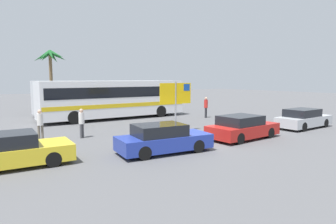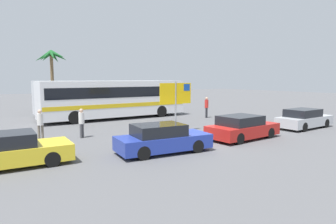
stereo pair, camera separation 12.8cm
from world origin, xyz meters
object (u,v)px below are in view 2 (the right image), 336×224
(pedestrian_crossing_lot, at_px, (40,122))
(pedestrian_near_sign, at_px, (207,106))
(car_blue, at_px, (162,139))
(car_silver, at_px, (304,119))
(bus_rear_coach, at_px, (104,95))
(car_red, at_px, (242,128))
(car_yellow, at_px, (8,151))
(ferry_sign, at_px, (176,95))
(pedestrian_by_bus, at_px, (82,121))
(bus_front_coach, at_px, (116,98))

(pedestrian_crossing_lot, bearing_deg, pedestrian_near_sign, -71.79)
(car_blue, relative_size, car_silver, 0.98)
(bus_rear_coach, distance_m, car_silver, 17.52)
(car_blue, relative_size, car_red, 1.01)
(car_yellow, distance_m, car_silver, 17.85)
(ferry_sign, xyz_separation_m, car_red, (1.88, -3.79, -1.69))
(pedestrian_crossing_lot, relative_size, pedestrian_by_bus, 1.01)
(bus_front_coach, height_order, car_silver, bus_front_coach)
(pedestrian_crossing_lot, relative_size, pedestrian_near_sign, 0.95)
(car_red, bearing_deg, car_silver, -2.05)
(bus_front_coach, relative_size, pedestrian_near_sign, 6.87)
(car_red, height_order, pedestrian_crossing_lot, pedestrian_crossing_lot)
(car_blue, xyz_separation_m, pedestrian_near_sign, (9.67, 8.16, 0.42))
(car_yellow, bearing_deg, car_red, -3.47)
(car_yellow, xyz_separation_m, pedestrian_near_sign, (15.80, 6.81, 0.42))
(pedestrian_by_bus, bearing_deg, car_silver, -148.66)
(ferry_sign, distance_m, car_silver, 9.06)
(bus_rear_coach, height_order, car_blue, bus_rear_coach)
(car_yellow, bearing_deg, bus_front_coach, 51.80)
(bus_front_coach, bearing_deg, car_blue, -103.62)
(bus_front_coach, relative_size, car_silver, 2.69)
(ferry_sign, height_order, car_blue, ferry_sign)
(bus_front_coach, relative_size, bus_rear_coach, 1.00)
(car_silver, bearing_deg, pedestrian_near_sign, 102.28)
(bus_rear_coach, height_order, pedestrian_crossing_lot, bus_rear_coach)
(bus_front_coach, xyz_separation_m, pedestrian_near_sign, (6.78, -3.74, -0.73))
(car_red, bearing_deg, bus_front_coach, 98.52)
(car_silver, xyz_separation_m, pedestrian_by_bus, (-13.72, 5.03, 0.35))
(bus_front_coach, height_order, pedestrian_near_sign, bus_front_coach)
(ferry_sign, height_order, car_silver, ferry_sign)
(pedestrian_by_bus, bearing_deg, ferry_sign, -142.87)
(pedestrian_crossing_lot, distance_m, pedestrian_by_bus, 2.19)
(car_red, bearing_deg, car_blue, 178.12)
(bus_rear_coach, bearing_deg, car_silver, -61.29)
(car_silver, distance_m, pedestrian_by_bus, 14.62)
(bus_rear_coach, distance_m, pedestrian_crossing_lot, 12.14)
(bus_rear_coach, relative_size, pedestrian_by_bus, 7.29)
(car_blue, bearing_deg, car_red, 7.53)
(bus_rear_coach, xyz_separation_m, car_blue, (-3.29, -15.70, -1.15))
(car_blue, bearing_deg, bus_rear_coach, 83.85)
(bus_front_coach, distance_m, pedestrian_by_bus, 8.19)
(car_red, distance_m, car_silver, 6.26)
(bus_front_coach, relative_size, ferry_sign, 3.82)
(car_red, distance_m, pedestrian_by_bus, 9.11)
(ferry_sign, bearing_deg, bus_front_coach, 100.34)
(bus_front_coach, bearing_deg, car_yellow, -130.51)
(car_blue, height_order, pedestrian_crossing_lot, pedestrian_crossing_lot)
(bus_rear_coach, height_order, ferry_sign, ferry_sign)
(bus_front_coach, distance_m, car_yellow, 13.93)
(car_red, height_order, car_yellow, same)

